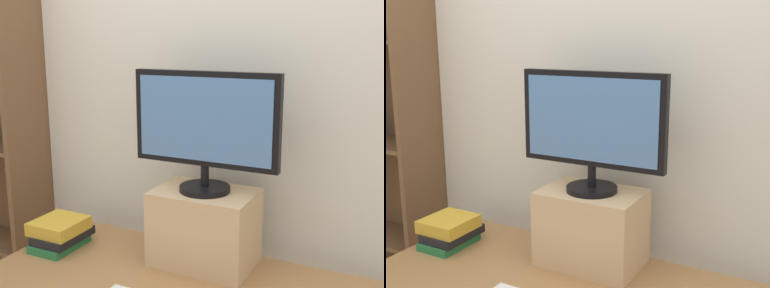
# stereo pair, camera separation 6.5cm
# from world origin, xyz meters

# --- Properties ---
(back_wall) EXTENTS (7.00, 0.08, 2.60)m
(back_wall) POSITION_xyz_m (0.00, 0.46, 1.30)
(back_wall) COLOR silver
(back_wall) RESTS_ON ground_plane
(riser_box) EXTENTS (0.39, 0.27, 0.30)m
(riser_box) POSITION_xyz_m (0.02, 0.18, 0.86)
(riser_box) COLOR tan
(riser_box) RESTS_ON desk
(computer_monitor) EXTENTS (0.58, 0.20, 0.46)m
(computer_monitor) POSITION_xyz_m (0.02, 0.18, 1.27)
(computer_monitor) COLOR black
(computer_monitor) RESTS_ON riser_box
(book_stack) EXTENTS (0.19, 0.24, 0.12)m
(book_stack) POSITION_xyz_m (-0.60, 0.05, 0.78)
(book_stack) COLOR #236B38
(book_stack) RESTS_ON desk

